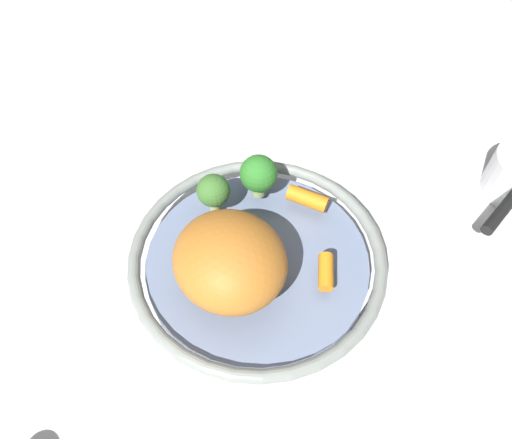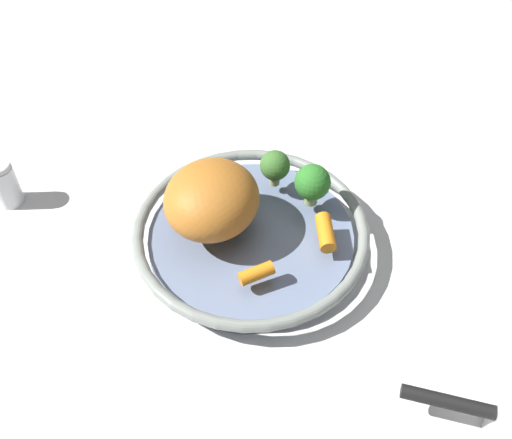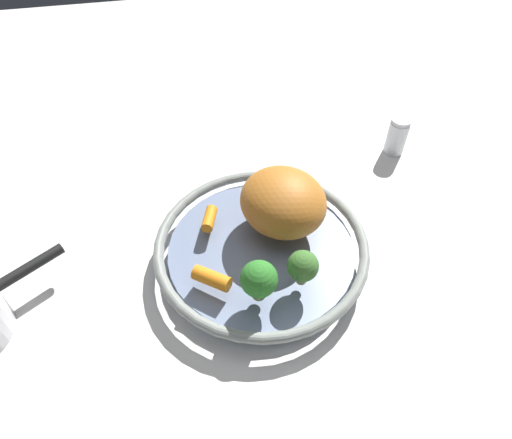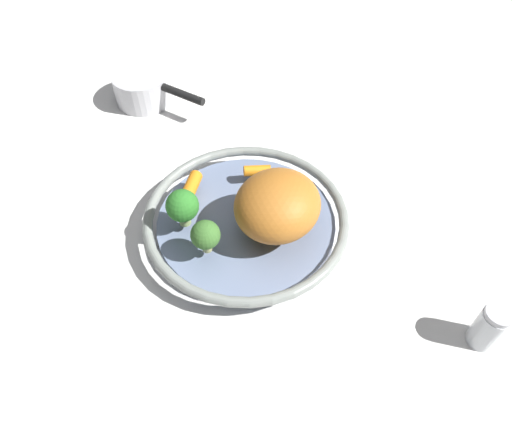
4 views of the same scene
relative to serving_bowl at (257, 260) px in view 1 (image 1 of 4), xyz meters
The scene contains 7 objects.
ground_plane 0.03m from the serving_bowl, ahead, with size 2.14×2.14×0.00m, color silver.
serving_bowl is the anchor object (origin of this frame).
roast_chicken_piece 0.08m from the serving_bowl, 130.17° to the left, with size 0.14×0.13×0.09m, color #B86B25.
baby_carrot_back 0.11m from the serving_bowl, 54.10° to the right, with size 0.02×0.02×0.06m, color orange.
baby_carrot_right 0.10m from the serving_bowl, 126.81° to the right, with size 0.02×0.02×0.05m, color orange.
broccoli_floret_large 0.11m from the serving_bowl, 13.94° to the right, with size 0.05×0.05×0.07m.
broccoli_floret_edge 0.11m from the serving_bowl, 26.10° to the left, with size 0.04×0.04×0.06m.
Camera 1 is at (-0.31, 0.07, 0.53)m, focal length 32.32 mm.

